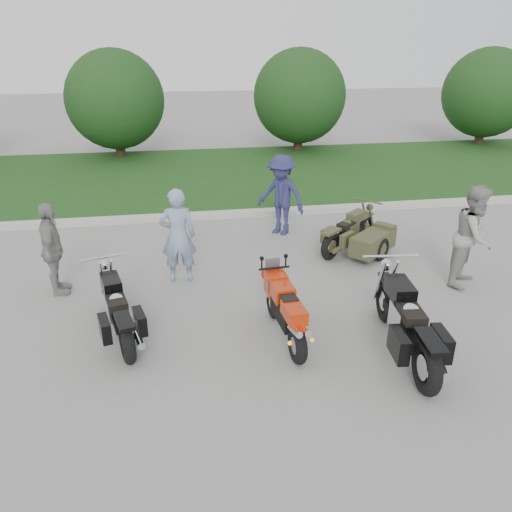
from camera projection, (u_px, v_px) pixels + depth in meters
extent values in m
plane|color=gray|center=(254.00, 347.00, 7.53)|extent=(80.00, 80.00, 0.00)
cube|color=#B4B2AA|center=(217.00, 215.00, 12.92)|extent=(60.00, 0.30, 0.15)
cube|color=#294F1B|center=(205.00, 175.00, 16.67)|extent=(60.00, 8.00, 0.14)
cylinder|color=#3F2B1C|center=(120.00, 143.00, 19.04)|extent=(0.36, 0.36, 1.20)
sphere|color=#123313|center=(115.00, 100.00, 18.40)|extent=(3.60, 3.60, 3.60)
cylinder|color=#3F2B1C|center=(298.00, 138.00, 20.09)|extent=(0.36, 0.36, 1.20)
sphere|color=#123313|center=(299.00, 96.00, 19.45)|extent=(3.60, 3.60, 3.60)
cylinder|color=#3F2B1C|center=(480.00, 132.00, 21.29)|extent=(0.36, 0.36, 1.20)
sphere|color=#123313|center=(487.00, 93.00, 20.65)|extent=(3.60, 3.60, 3.60)
torus|color=black|center=(298.00, 345.00, 7.08)|extent=(0.21, 0.57, 0.56)
torus|color=black|center=(273.00, 302.00, 8.24)|extent=(0.15, 0.55, 0.54)
cube|color=black|center=(285.00, 311.00, 7.53)|extent=(0.31, 0.83, 0.32)
cube|color=#B82707|center=(282.00, 291.00, 7.62)|extent=(0.34, 0.52, 0.23)
cube|color=#B82707|center=(294.00, 312.00, 7.09)|extent=(0.31, 0.51, 0.20)
cube|color=black|center=(288.00, 298.00, 7.32)|extent=(0.26, 0.33, 0.09)
cube|color=#B82707|center=(276.00, 283.00, 7.93)|extent=(0.33, 0.38, 0.36)
cylinder|color=silver|center=(295.00, 331.00, 6.91)|extent=(0.13, 0.42, 0.20)
cylinder|color=silver|center=(304.00, 330.00, 6.94)|extent=(0.13, 0.42, 0.20)
torus|color=black|center=(127.00, 342.00, 7.06)|extent=(0.32, 0.68, 0.66)
torus|color=black|center=(109.00, 295.00, 8.41)|extent=(0.27, 0.63, 0.62)
cube|color=black|center=(117.00, 312.00, 7.70)|extent=(0.50, 1.18, 0.14)
cube|color=silver|center=(116.00, 307.00, 7.67)|extent=(0.39, 0.49, 0.34)
cube|color=black|center=(111.00, 284.00, 7.80)|extent=(0.39, 0.58, 0.21)
cube|color=black|center=(117.00, 301.00, 7.48)|extent=(0.38, 0.54, 0.12)
cube|color=black|center=(124.00, 321.00, 6.92)|extent=(0.34, 0.57, 0.06)
cylinder|color=silver|center=(133.00, 327.00, 7.54)|extent=(0.36, 1.05, 0.10)
torus|color=black|center=(427.00, 367.00, 6.44)|extent=(0.27, 0.77, 0.75)
torus|color=black|center=(385.00, 301.00, 8.12)|extent=(0.21, 0.72, 0.71)
cube|color=black|center=(404.00, 324.00, 7.24)|extent=(0.38, 1.35, 0.15)
cube|color=silver|center=(405.00, 319.00, 7.20)|extent=(0.38, 0.53, 0.39)
cube|color=black|center=(400.00, 290.00, 7.38)|extent=(0.37, 0.64, 0.24)
cube|color=black|center=(411.00, 313.00, 6.97)|extent=(0.37, 0.58, 0.13)
cube|color=black|center=(431.00, 341.00, 6.28)|extent=(0.31, 0.63, 0.07)
cylinder|color=silver|center=(426.00, 348.00, 6.96)|extent=(0.24, 1.22, 0.11)
torus|color=black|center=(330.00, 246.00, 10.39)|extent=(0.56, 0.51, 0.61)
torus|color=black|center=(365.00, 228.00, 11.43)|extent=(0.51, 0.45, 0.57)
cube|color=black|center=(349.00, 233.00, 10.88)|extent=(0.95, 0.84, 0.13)
cube|color=#404126|center=(349.00, 230.00, 10.85)|extent=(0.48, 0.46, 0.31)
cube|color=#404126|center=(357.00, 216.00, 10.94)|extent=(0.54, 0.51, 0.20)
cube|color=black|center=(347.00, 225.00, 10.69)|extent=(0.50, 0.48, 0.11)
cube|color=#404126|center=(331.00, 232.00, 10.26)|extent=(0.50, 0.47, 0.05)
cylinder|color=#404126|center=(348.00, 244.00, 10.61)|extent=(0.81, 0.70, 0.09)
cube|color=#404126|center=(373.00, 242.00, 10.45)|extent=(1.21, 1.13, 0.40)
torus|color=black|center=(382.00, 249.00, 10.36)|extent=(0.45, 0.40, 0.50)
imported|color=#8496B4|center=(178.00, 236.00, 9.26)|extent=(0.68, 0.46, 1.82)
imported|color=#969791|center=(474.00, 236.00, 9.13)|extent=(1.17, 1.16, 1.90)
imported|color=navy|center=(281.00, 195.00, 11.56)|extent=(1.36, 1.34, 1.88)
imported|color=gray|center=(52.00, 250.00, 8.80)|extent=(0.50, 1.03, 1.71)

